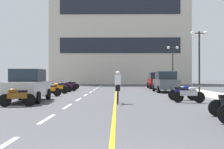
{
  "coord_description": "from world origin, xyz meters",
  "views": [
    {
      "loc": [
        0.36,
        -3.72,
        1.46
      ],
      "look_at": [
        -0.08,
        20.81,
        1.55
      ],
      "focal_mm": 46.6,
      "sensor_mm": 36.0,
      "label": 1
    }
  ],
  "objects_px": {
    "street_lamp_far": "(173,57)",
    "motorcycle_11": "(71,85)",
    "motorcycle_6": "(50,90)",
    "motorcycle_3": "(17,97)",
    "motorcycle_5": "(183,92)",
    "cyclist_rider": "(118,86)",
    "street_lamp_mid": "(199,47)",
    "motorcycle_7": "(58,88)",
    "parked_car_near": "(28,85)",
    "motorcycle_8": "(63,87)",
    "motorcycle_10": "(160,86)",
    "parked_car_mid": "(166,82)",
    "motorcycle_4": "(189,94)",
    "parked_car_far": "(157,80)",
    "motorcycle_9": "(68,86)"
  },
  "relations": [
    {
      "from": "motorcycle_6",
      "to": "motorcycle_4",
      "type": "bearing_deg",
      "value": -28.91
    },
    {
      "from": "motorcycle_5",
      "to": "cyclist_rider",
      "type": "bearing_deg",
      "value": -151.8
    },
    {
      "from": "motorcycle_7",
      "to": "cyclist_rider",
      "type": "distance_m",
      "value": 9.54
    },
    {
      "from": "parked_car_mid",
      "to": "parked_car_near",
      "type": "bearing_deg",
      "value": -134.62
    },
    {
      "from": "street_lamp_mid",
      "to": "motorcycle_4",
      "type": "relative_size",
      "value": 3.0
    },
    {
      "from": "street_lamp_far",
      "to": "motorcycle_11",
      "type": "relative_size",
      "value": 2.96
    },
    {
      "from": "motorcycle_7",
      "to": "motorcycle_9",
      "type": "height_order",
      "value": "same"
    },
    {
      "from": "parked_car_near",
      "to": "motorcycle_11",
      "type": "bearing_deg",
      "value": 89.77
    },
    {
      "from": "motorcycle_3",
      "to": "motorcycle_8",
      "type": "height_order",
      "value": "same"
    },
    {
      "from": "street_lamp_mid",
      "to": "motorcycle_10",
      "type": "xyz_separation_m",
      "value": [
        -2.69,
        4.18,
        -3.37
      ]
    },
    {
      "from": "motorcycle_9",
      "to": "cyclist_rider",
      "type": "distance_m",
      "value": 12.8
    },
    {
      "from": "parked_car_far",
      "to": "motorcycle_9",
      "type": "relative_size",
      "value": 2.48
    },
    {
      "from": "street_lamp_mid",
      "to": "motorcycle_11",
      "type": "distance_m",
      "value": 14.04
    },
    {
      "from": "motorcycle_6",
      "to": "motorcycle_3",
      "type": "bearing_deg",
      "value": -89.52
    },
    {
      "from": "parked_car_near",
      "to": "motorcycle_8",
      "type": "height_order",
      "value": "parked_car_near"
    },
    {
      "from": "street_lamp_mid",
      "to": "motorcycle_7",
      "type": "bearing_deg",
      "value": -174.62
    },
    {
      "from": "parked_car_far",
      "to": "motorcycle_11",
      "type": "height_order",
      "value": "parked_car_far"
    },
    {
      "from": "motorcycle_3",
      "to": "motorcycle_8",
      "type": "relative_size",
      "value": 0.98
    },
    {
      "from": "motorcycle_4",
      "to": "motorcycle_11",
      "type": "xyz_separation_m",
      "value": [
        -8.8,
        15.58,
        0.0
      ]
    },
    {
      "from": "motorcycle_6",
      "to": "motorcycle_9",
      "type": "distance_m",
      "value": 6.73
    },
    {
      "from": "motorcycle_6",
      "to": "motorcycle_11",
      "type": "bearing_deg",
      "value": 90.99
    },
    {
      "from": "motorcycle_6",
      "to": "motorcycle_10",
      "type": "xyz_separation_m",
      "value": [
        8.99,
        8.32,
        0.0
      ]
    },
    {
      "from": "parked_car_far",
      "to": "motorcycle_3",
      "type": "relative_size",
      "value": 2.53
    },
    {
      "from": "motorcycle_5",
      "to": "motorcycle_6",
      "type": "xyz_separation_m",
      "value": [
        -8.67,
        3.12,
        0.0
      ]
    },
    {
      "from": "street_lamp_far",
      "to": "motorcycle_9",
      "type": "relative_size",
      "value": 2.97
    },
    {
      "from": "parked_car_mid",
      "to": "motorcycle_5",
      "type": "bearing_deg",
      "value": -92.6
    },
    {
      "from": "parked_car_mid",
      "to": "parked_car_far",
      "type": "xyz_separation_m",
      "value": [
        0.18,
        7.06,
        0.0
      ]
    },
    {
      "from": "parked_car_far",
      "to": "motorcycle_7",
      "type": "bearing_deg",
      "value": -134.73
    },
    {
      "from": "cyclist_rider",
      "to": "motorcycle_3",
      "type": "bearing_deg",
      "value": -160.74
    },
    {
      "from": "motorcycle_4",
      "to": "motorcycle_11",
      "type": "relative_size",
      "value": 1.0
    },
    {
      "from": "parked_car_mid",
      "to": "motorcycle_8",
      "type": "xyz_separation_m",
      "value": [
        -9.08,
        -0.07,
        -0.44
      ]
    },
    {
      "from": "parked_car_near",
      "to": "motorcycle_7",
      "type": "bearing_deg",
      "value": 88.06
    },
    {
      "from": "parked_car_near",
      "to": "motorcycle_5",
      "type": "xyz_separation_m",
      "value": [
        8.91,
        1.01,
        -0.44
      ]
    },
    {
      "from": "motorcycle_8",
      "to": "motorcycle_3",
      "type": "bearing_deg",
      "value": -89.56
    },
    {
      "from": "cyclist_rider",
      "to": "motorcycle_5",
      "type": "bearing_deg",
      "value": 28.2
    },
    {
      "from": "parked_car_mid",
      "to": "motorcycle_7",
      "type": "relative_size",
      "value": 2.55
    },
    {
      "from": "parked_car_mid",
      "to": "street_lamp_far",
      "type": "bearing_deg",
      "value": 76.04
    },
    {
      "from": "motorcycle_3",
      "to": "motorcycle_7",
      "type": "relative_size",
      "value": 1.01
    },
    {
      "from": "street_lamp_mid",
      "to": "parked_car_far",
      "type": "height_order",
      "value": "street_lamp_mid"
    },
    {
      "from": "parked_car_near",
      "to": "motorcycle_4",
      "type": "distance_m",
      "value": 8.89
    },
    {
      "from": "street_lamp_far",
      "to": "motorcycle_11",
      "type": "distance_m",
      "value": 13.55
    },
    {
      "from": "motorcycle_4",
      "to": "motorcycle_7",
      "type": "height_order",
      "value": "same"
    },
    {
      "from": "motorcycle_10",
      "to": "motorcycle_4",
      "type": "bearing_deg",
      "value": -91.66
    },
    {
      "from": "motorcycle_7",
      "to": "motorcycle_8",
      "type": "xyz_separation_m",
      "value": [
        -0.03,
        2.18,
        0.0
      ]
    },
    {
      "from": "motorcycle_4",
      "to": "motorcycle_7",
      "type": "bearing_deg",
      "value": 137.89
    },
    {
      "from": "motorcycle_7",
      "to": "motorcycle_10",
      "type": "distance_m",
      "value": 10.43
    },
    {
      "from": "motorcycle_3",
      "to": "cyclist_rider",
      "type": "distance_m",
      "value": 5.05
    },
    {
      "from": "street_lamp_mid",
      "to": "motorcycle_9",
      "type": "xyz_separation_m",
      "value": [
        -11.54,
        2.59,
        -3.37
      ]
    },
    {
      "from": "motorcycle_7",
      "to": "cyclist_rider",
      "type": "height_order",
      "value": "cyclist_rider"
    },
    {
      "from": "street_lamp_far",
      "to": "cyclist_rider",
      "type": "bearing_deg",
      "value": -108.0
    }
  ]
}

